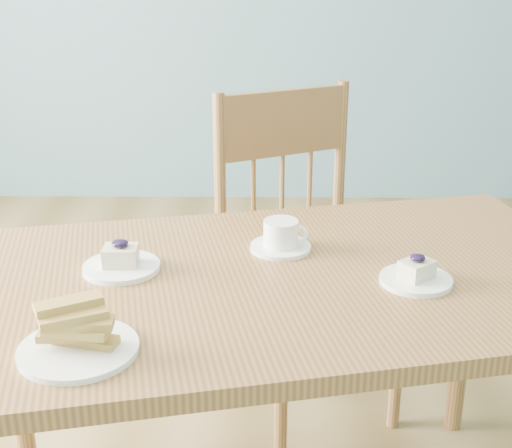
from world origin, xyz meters
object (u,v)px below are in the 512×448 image
cheesecake_plate_far (121,262)px  biscotti_plate (77,336)px  coffee_cup (281,237)px  dining_table (284,304)px  cheesecake_plate_near (416,275)px  dining_chair (304,258)px

cheesecake_plate_far → biscotti_plate: (-0.01, -0.34, 0.01)m
coffee_cup → cheesecake_plate_far: bearing=-152.3°
dining_table → cheesecake_plate_near: (0.28, -0.04, 0.09)m
cheesecake_plate_far → cheesecake_plate_near: bearing=-4.9°
dining_table → coffee_cup: size_ratio=10.78×
dining_table → coffee_cup: 0.17m
dining_table → dining_chair: 0.62m
dining_chair → cheesecake_plate_near: size_ratio=6.69×
cheesecake_plate_near → cheesecake_plate_far: (-0.64, 0.05, 0.00)m
dining_chair → biscotti_plate: 1.06m
dining_table → dining_chair: size_ratio=1.50×
cheesecake_plate_far → dining_chair: bearing=52.9°
coffee_cup → biscotti_plate: size_ratio=0.68×
dining_table → cheesecake_plate_far: bearing=165.2°
dining_table → cheesecake_plate_near: size_ratio=10.06×
dining_table → biscotti_plate: size_ratio=7.29×
dining_chair → dining_table: bearing=-124.2°
cheesecake_plate_near → dining_table: bearing=172.0°
dining_table → coffee_cup: (-0.00, 0.14, 0.11)m
cheesecake_plate_near → biscotti_plate: size_ratio=0.72×
coffee_cup → biscotti_plate: (-0.37, -0.46, 0.00)m
dining_chair → biscotti_plate: dining_chair is taller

